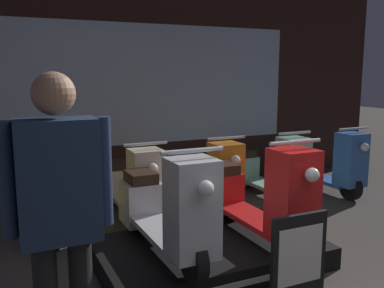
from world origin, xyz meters
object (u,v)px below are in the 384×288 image
object	(u,v)px
scooter_backrow_1	(132,186)
scooter_backrow_2	(205,178)
scooter_display_left	(165,209)
scooter_backrow_3	(268,170)
person_left_browsing	(59,206)
price_sign_board	(298,261)
scooter_display_right	(255,196)
scooter_backrow_4	(323,164)
scooter_backrow_0	(46,196)

from	to	relation	value
scooter_backrow_1	scooter_backrow_2	size ratio (longest dim) A/B	1.00
scooter_display_left	scooter_backrow_3	distance (m)	2.64
scooter_backrow_1	person_left_browsing	distance (m)	2.80
price_sign_board	scooter_display_left	bearing A→B (deg)	128.11
scooter_backrow_3	person_left_browsing	distance (m)	4.01
scooter_display_left	scooter_display_right	xyz separation A→B (m)	(0.90, 0.00, 0.00)
scooter_display_right	scooter_backrow_4	xyz separation A→B (m)	(2.20, 1.55, -0.20)
scooter_backrow_1	price_sign_board	distance (m)	2.49
scooter_backrow_4	person_left_browsing	xyz separation A→B (m)	(-4.06, -2.47, 0.63)
scooter_backrow_1	price_sign_board	size ratio (longest dim) A/B	2.30
scooter_backrow_4	scooter_backrow_1	bearing A→B (deg)	180.00
scooter_backrow_2	scooter_backrow_0	bearing A→B (deg)	180.00
scooter_backrow_1	person_left_browsing	bearing A→B (deg)	-114.79
scooter_display_right	scooter_display_left	bearing A→B (deg)	180.00
scooter_display_right	price_sign_board	distance (m)	0.94
scooter_backrow_2	person_left_browsing	xyz separation A→B (m)	(-2.11, -2.47, 0.63)
scooter_display_right	scooter_backrow_2	distance (m)	1.58
scooter_backrow_2	price_sign_board	world-z (taller)	scooter_backrow_2
scooter_backrow_3	scooter_display_left	bearing A→B (deg)	-143.92
scooter_backrow_4	scooter_display_left	bearing A→B (deg)	-153.44
price_sign_board	scooter_backrow_0	bearing A→B (deg)	121.45
scooter_display_left	person_left_browsing	xyz separation A→B (m)	(-0.96, -0.93, 0.43)
scooter_display_right	scooter_backrow_0	size ratio (longest dim) A/B	1.00
scooter_display_left	scooter_backrow_2	xyz separation A→B (m)	(1.15, 1.55, -0.20)
scooter_display_left	scooter_backrow_0	world-z (taller)	scooter_display_left
scooter_backrow_2	scooter_display_left	bearing A→B (deg)	-126.65
scooter_backrow_0	scooter_backrow_4	size ratio (longest dim) A/B	1.00
scooter_backrow_1	scooter_backrow_4	world-z (taller)	same
scooter_display_right	price_sign_board	world-z (taller)	scooter_display_right
scooter_backrow_1	price_sign_board	xyz separation A→B (m)	(0.52, -2.43, -0.02)
scooter_display_right	scooter_backrow_1	size ratio (longest dim) A/B	1.00
scooter_display_left	scooter_backrow_4	bearing A→B (deg)	26.56
scooter_backrow_1	scooter_backrow_2	xyz separation A→B (m)	(0.97, 0.00, 0.00)
price_sign_board	scooter_backrow_2	bearing A→B (deg)	79.36
scooter_backrow_1	person_left_browsing	world-z (taller)	person_left_browsing
scooter_backrow_1	person_left_browsing	size ratio (longest dim) A/B	0.96
scooter_backrow_3	person_left_browsing	bearing A→B (deg)	-141.29
scooter_display_left	price_sign_board	distance (m)	1.15
scooter_backrow_4	scooter_display_right	bearing A→B (deg)	-144.86
scooter_display_left	price_sign_board	size ratio (longest dim) A/B	2.30
scooter_display_left	scooter_backrow_4	xyz separation A→B (m)	(3.10, 1.55, -0.20)
scooter_display_left	scooter_backrow_4	size ratio (longest dim) A/B	1.00
scooter_display_left	scooter_backrow_0	xyz separation A→B (m)	(-0.79, 1.55, -0.20)
person_left_browsing	scooter_backrow_2	bearing A→B (deg)	49.47
scooter_backrow_3	price_sign_board	bearing A→B (deg)	-120.43
scooter_display_left	scooter_backrow_3	size ratio (longest dim) A/B	1.00
scooter_display_left	scooter_backrow_2	bearing A→B (deg)	53.35
scooter_display_left	scooter_backrow_3	xyz separation A→B (m)	(2.12, 1.55, -0.20)
scooter_backrow_2	price_sign_board	bearing A→B (deg)	-100.64
scooter_backrow_0	person_left_browsing	xyz separation A→B (m)	(-0.17, -2.47, 0.63)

